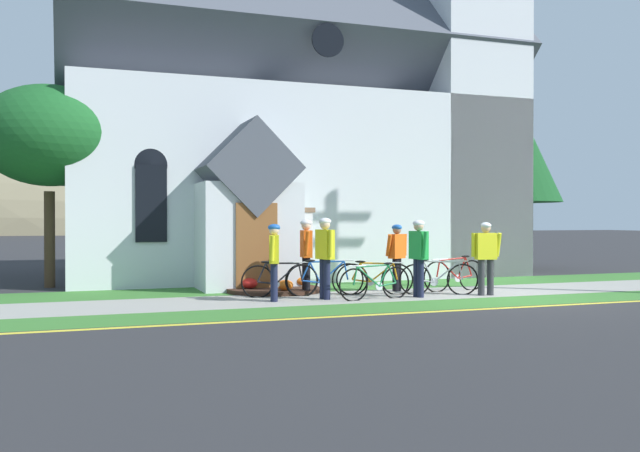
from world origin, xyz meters
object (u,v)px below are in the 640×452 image
object	(u,v)px
cyclist_in_red_jersey	(274,257)
bicycle_white	(280,280)
bicycle_yellow	(455,275)
cyclist_in_orange_jersey	(419,252)
cyclist_in_white_jersey	(306,250)
church_sign	(269,236)
cyclist_in_yellow_jersey	(486,253)
yard_deciduous_tree	(49,136)
roadside_conifer	(499,133)
cyclist_in_blue_jersey	(397,253)
bicycle_silver	(438,278)
bicycle_red	(374,278)
bicycle_orange	(375,282)
bicycle_green	(324,279)
cyclist_in_green_jersey	(325,251)

from	to	relation	value
cyclist_in_red_jersey	bicycle_white	bearing A→B (deg)	65.10
bicycle_yellow	cyclist_in_orange_jersey	xyz separation A→B (m)	(-1.45, -0.90, 0.61)
bicycle_yellow	cyclist_in_white_jersey	size ratio (longest dim) A/B	1.03
cyclist_in_red_jersey	cyclist_in_white_jersey	size ratio (longest dim) A/B	0.95
church_sign	cyclist_in_yellow_jersey	world-z (taller)	church_sign
cyclist_in_white_jersey	yard_deciduous_tree	size ratio (longest dim) A/B	0.34
roadside_conifer	yard_deciduous_tree	distance (m)	14.33
cyclist_in_yellow_jersey	cyclist_in_blue_jersey	bearing A→B (deg)	135.05
cyclist_in_yellow_jersey	bicycle_silver	bearing A→B (deg)	150.37
bicycle_red	bicycle_yellow	world-z (taller)	bicycle_yellow
bicycle_orange	bicycle_silver	xyz separation A→B (m)	(1.75, 0.40, 0.01)
cyclist_in_white_jersey	bicycle_green	bearing A→B (deg)	-57.16
cyclist_in_yellow_jersey	bicycle_white	bearing A→B (deg)	163.84
church_sign	cyclist_in_orange_jersey	distance (m)	3.73
cyclist_in_blue_jersey	cyclist_in_green_jersey	xyz separation A→B (m)	(-2.17, -0.96, 0.11)
church_sign	bicycle_green	size ratio (longest dim) A/B	1.27
cyclist_in_white_jersey	bicycle_orange	bearing A→B (deg)	-55.32
cyclist_in_orange_jersey	cyclist_in_white_jersey	xyz separation A→B (m)	(-2.11, 1.43, 0.01)
cyclist_in_blue_jersey	cyclist_in_green_jersey	distance (m)	2.38
bicycle_yellow	yard_deciduous_tree	xyz separation A→B (m)	(-9.10, 4.26, 3.40)
church_sign	cyclist_in_blue_jersey	world-z (taller)	church_sign
bicycle_red	cyclist_in_blue_jersey	world-z (taller)	cyclist_in_blue_jersey
cyclist_in_blue_jersey	cyclist_in_green_jersey	bearing A→B (deg)	-156.18
bicycle_orange	bicycle_green	size ratio (longest dim) A/B	0.98
bicycle_silver	yard_deciduous_tree	bearing A→B (deg)	149.86
bicycle_silver	yard_deciduous_tree	world-z (taller)	yard_deciduous_tree
cyclist_in_yellow_jersey	yard_deciduous_tree	world-z (taller)	yard_deciduous_tree
bicycle_orange	yard_deciduous_tree	xyz separation A→B (m)	(-6.58, 5.24, 3.42)
bicycle_orange	cyclist_in_green_jersey	bearing A→B (deg)	157.93
bicycle_white	cyclist_in_green_jersey	size ratio (longest dim) A/B	0.99
bicycle_orange	cyclist_in_blue_jersey	size ratio (longest dim) A/B	1.11
bicycle_white	bicycle_orange	distance (m)	2.12
bicycle_orange	cyclist_in_red_jersey	size ratio (longest dim) A/B	1.09
bicycle_red	cyclist_in_yellow_jersey	xyz separation A→B (m)	(2.28, -1.01, 0.58)
bicycle_red	bicycle_green	world-z (taller)	bicycle_green
bicycle_orange	yard_deciduous_tree	distance (m)	9.08
cyclist_in_red_jersey	cyclist_in_white_jersey	xyz separation A→B (m)	(1.07, 1.08, 0.07)
bicycle_green	cyclist_in_green_jersey	xyz separation A→B (m)	(-0.23, -0.66, 0.65)
bicycle_white	cyclist_in_blue_jersey	xyz separation A→B (m)	(2.95, 0.20, 0.54)
cyclist_in_red_jersey	roadside_conifer	xyz separation A→B (m)	(9.77, 6.30, 3.72)
cyclist_in_orange_jersey	roadside_conifer	distance (m)	10.04
cyclist_in_blue_jersey	roadside_conifer	bearing A→B (deg)	39.64
bicycle_white	cyclist_in_red_jersey	xyz separation A→B (m)	(-0.35, -0.74, 0.56)
cyclist_in_white_jersey	cyclist_in_yellow_jersey	bearing A→B (deg)	-23.66
bicycle_silver	cyclist_in_orange_jersey	xyz separation A→B (m)	(-0.68, -0.32, 0.62)
church_sign	bicycle_orange	distance (m)	3.26
roadside_conifer	bicycle_red	bearing A→B (deg)	-141.26
bicycle_yellow	cyclist_in_red_jersey	bearing A→B (deg)	-173.15
roadside_conifer	yard_deciduous_tree	world-z (taller)	roadside_conifer
bicycle_yellow	cyclist_in_orange_jersey	world-z (taller)	cyclist_in_orange_jersey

